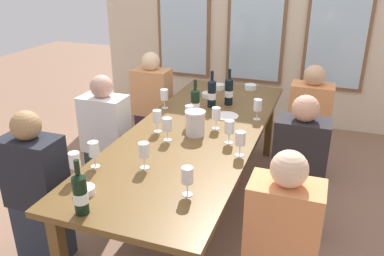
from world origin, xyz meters
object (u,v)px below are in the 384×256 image
(wine_glass_5, at_px, (144,151))
(seated_person_1, at_px, (281,249))
(wine_glass_1, at_px, (240,140))
(wine_glass_10, at_px, (216,115))
(wine_glass_2, at_px, (189,112))
(wine_glass_8, at_px, (75,161))
(white_plate_0, at_px, (226,116))
(wine_glass_0, at_px, (94,150))
(seated_person_4, at_px, (107,141))
(wine_glass_9, at_px, (229,127))
(dining_table, at_px, (196,137))
(seated_person_2, at_px, (153,107))
(wine_bottle_0, at_px, (80,193))
(metal_pitcher, at_px, (195,123))
(seated_person_5, at_px, (298,171))
(wine_bottle_3, at_px, (212,93))
(wine_bottle_1, at_px, (195,103))
(wine_glass_4, at_px, (164,95))
(tasting_bowl_3, at_px, (218,87))
(seated_person_3, at_px, (308,126))
(tasting_bowl_1, at_px, (85,190))
(wine_bottle_2, at_px, (229,91))
(wine_glass_3, at_px, (157,117))
(tasting_bowl_2, at_px, (209,95))
(wine_glass_7, at_px, (167,125))
(tasting_bowl_0, at_px, (250,87))
(wine_glass_6, at_px, (258,106))
(wine_glass_11, at_px, (187,176))

(wine_glass_5, bearing_deg, seated_person_1, -13.72)
(wine_glass_1, relative_size, wine_glass_10, 1.00)
(wine_glass_2, distance_m, wine_glass_8, 1.06)
(white_plate_0, bearing_deg, wine_glass_8, -113.93)
(white_plate_0, height_order, seated_person_1, seated_person_1)
(wine_glass_0, bearing_deg, wine_glass_10, 57.53)
(wine_glass_10, xyz_separation_m, seated_person_4, (-0.94, -0.10, -0.33))
(wine_glass_9, bearing_deg, dining_table, 154.70)
(seated_person_1, distance_m, seated_person_2, 2.42)
(wine_bottle_0, bearing_deg, seated_person_2, 105.83)
(wine_glass_8, bearing_deg, wine_glass_10, 60.92)
(white_plate_0, bearing_deg, metal_pitcher, -104.96)
(wine_glass_0, height_order, seated_person_5, seated_person_5)
(wine_glass_5, bearing_deg, wine_bottle_3, 87.00)
(white_plate_0, xyz_separation_m, wine_bottle_1, (-0.24, -0.10, 0.12))
(metal_pitcher, relative_size, wine_glass_5, 1.09)
(wine_glass_4, bearing_deg, wine_glass_0, -89.14)
(tasting_bowl_3, bearing_deg, seated_person_3, -10.01)
(tasting_bowl_1, height_order, wine_glass_4, wine_glass_4)
(metal_pitcher, height_order, wine_bottle_0, wine_bottle_0)
(wine_bottle_1, bearing_deg, wine_glass_4, 160.00)
(wine_bottle_2, distance_m, seated_person_4, 1.18)
(wine_bottle_2, height_order, seated_person_1, seated_person_1)
(wine_bottle_3, height_order, wine_glass_3, wine_bottle_3)
(seated_person_5, bearing_deg, wine_glass_3, -172.81)
(metal_pitcher, distance_m, wine_bottle_0, 1.17)
(tasting_bowl_2, distance_m, wine_glass_7, 1.06)
(tasting_bowl_0, distance_m, seated_person_3, 0.72)
(wine_glass_0, bearing_deg, wine_glass_8, -98.24)
(wine_glass_9, bearing_deg, wine_glass_2, 152.31)
(wine_glass_6, distance_m, wine_glass_8, 1.57)
(wine_bottle_1, relative_size, seated_person_3, 0.30)
(wine_bottle_3, distance_m, tasting_bowl_1, 1.64)
(wine_bottle_3, xyz_separation_m, wine_glass_1, (0.46, -0.86, -0.01))
(dining_table, distance_m, seated_person_2, 1.22)
(metal_pitcher, bearing_deg, seated_person_3, 52.51)
(wine_bottle_3, xyz_separation_m, seated_person_5, (0.84, -0.54, -0.34))
(wine_glass_3, xyz_separation_m, wine_glass_11, (0.53, -0.76, 0.00))
(wine_bottle_0, distance_m, seated_person_1, 1.10)
(wine_bottle_3, bearing_deg, wine_glass_9, -63.51)
(dining_table, bearing_deg, wine_glass_3, -154.12)
(wine_glass_9, bearing_deg, wine_bottle_2, 105.04)
(wine_glass_11, height_order, seated_person_1, seated_person_1)
(tasting_bowl_0, bearing_deg, wine_glass_1, -80.80)
(tasting_bowl_1, distance_m, wine_glass_11, 0.59)
(wine_glass_1, relative_size, wine_glass_11, 1.00)
(wine_glass_1, bearing_deg, wine_glass_10, 125.87)
(wine_bottle_0, height_order, wine_glass_2, wine_bottle_0)
(wine_bottle_1, xyz_separation_m, wine_bottle_3, (0.05, 0.29, 0.00))
(wine_glass_6, height_order, wine_glass_11, same)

